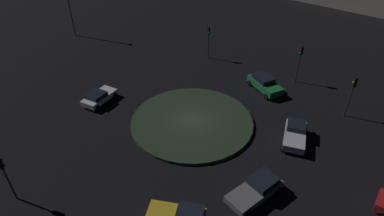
# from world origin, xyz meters

# --- Properties ---
(ground_plane) EXTENTS (117.02, 117.02, 0.00)m
(ground_plane) POSITION_xyz_m (0.00, 0.00, 0.00)
(ground_plane) COLOR black
(roundabout_island) EXTENTS (11.93, 11.93, 0.30)m
(roundabout_island) POSITION_xyz_m (0.00, 0.00, 0.15)
(roundabout_island) COLOR #263823
(roundabout_island) RESTS_ON ground_plane
(car_silver) EXTENTS (4.32, 2.78, 1.43)m
(car_silver) POSITION_xyz_m (-2.56, 9.33, 0.75)
(car_silver) COLOR silver
(car_silver) RESTS_ON ground_plane
(car_yellow) EXTENTS (3.04, 4.32, 1.40)m
(car_yellow) POSITION_xyz_m (10.14, 5.16, 0.72)
(car_yellow) COLOR gold
(car_yellow) RESTS_ON ground_plane
(car_white) EXTENTS (3.90, 2.20, 1.27)m
(car_white) POSITION_xyz_m (2.14, -10.33, 0.67)
(car_white) COLOR white
(car_white) RESTS_ON ground_plane
(car_green) EXTENTS (4.02, 4.75, 1.57)m
(car_green) POSITION_xyz_m (-9.53, 3.79, 0.81)
(car_green) COLOR #1E7238
(car_green) RESTS_ON ground_plane
(car_grey) EXTENTS (4.86, 3.29, 1.42)m
(car_grey) POSITION_xyz_m (5.16, 8.75, 0.73)
(car_grey) COLOR slate
(car_grey) RESTS_ON ground_plane
(traffic_light_northwest) EXTENTS (0.37, 0.39, 4.36)m
(traffic_light_northwest) POSITION_xyz_m (-9.00, 12.52, 3.09)
(traffic_light_northwest) COLOR #2D2D2D
(traffic_light_northwest) RESTS_ON ground_plane
(traffic_light_northwest_near) EXTENTS (0.39, 0.37, 4.44)m
(traffic_light_northwest_near) POSITION_xyz_m (-13.19, 6.30, 3.15)
(traffic_light_northwest_near) COLOR #2D2D2D
(traffic_light_northwest_near) RESTS_ON ground_plane
(traffic_light_southwest) EXTENTS (0.39, 0.36, 4.31)m
(traffic_light_southwest) POSITION_xyz_m (-13.33, -5.61, 3.06)
(traffic_light_southwest) COLOR #2D2D2D
(traffic_light_southwest) RESTS_ON ground_plane
(traffic_light_southeast) EXTENTS (0.39, 0.36, 4.07)m
(traffic_light_southeast) POSITION_xyz_m (14.67, -6.28, 2.90)
(traffic_light_southeast) COLOR #2D2D2D
(traffic_light_southeast) RESTS_ON ground_plane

